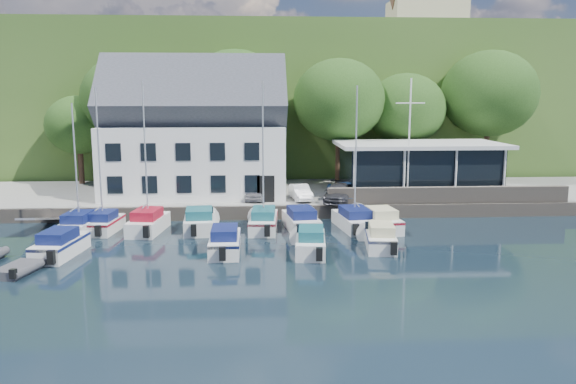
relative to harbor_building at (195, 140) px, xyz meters
name	(u,v)px	position (x,y,z in m)	size (l,w,h in m)	color
ground	(299,264)	(7.00, -16.50, -5.35)	(180.00, 180.00, 0.00)	black
quay	(283,197)	(7.00, 1.00, -4.85)	(60.00, 13.00, 1.00)	gray
quay_face	(287,213)	(7.00, -5.50, -4.85)	(60.00, 0.30, 1.00)	#675D52
hillside	(268,101)	(7.00, 45.50, 2.65)	(160.00, 75.00, 16.00)	#32501E
field_patch	(313,53)	(15.00, 53.50, 10.80)	(50.00, 30.00, 0.30)	#536432
farmhouse	(426,15)	(29.00, 35.50, 14.75)	(10.40, 7.00, 8.20)	beige
harbor_building	(195,140)	(0.00, 0.00, 0.00)	(14.40, 8.20, 8.70)	silver
club_pavilion	(418,168)	(18.00, -0.50, -2.30)	(13.20, 7.20, 4.10)	black
seawall	(449,195)	(19.00, -5.10, -3.75)	(18.00, 0.50, 1.20)	#675D52
gangway	(44,229)	(-9.50, -7.50, -5.35)	(1.20, 6.00, 1.40)	silver
car_silver	(255,192)	(4.72, -2.92, -3.76)	(1.40, 3.48, 1.18)	#A09FA4
car_white	(300,192)	(8.15, -3.19, -3.77)	(1.24, 3.55, 1.17)	silver
car_dgrey	(338,193)	(10.90, -4.06, -3.69)	(1.85, 4.55, 1.32)	#2C2D31
car_blue	(346,190)	(11.63, -3.11, -3.67)	(1.57, 3.96, 1.36)	#315B97
flagpole	(409,140)	(16.30, -3.58, 0.21)	(2.19, 0.20, 9.11)	silver
tree_0	(79,140)	(-10.92, 6.05, -0.42)	(5.75, 5.75, 7.86)	black
tree_1	(130,120)	(-6.30, 5.65, 1.32)	(8.30, 8.30, 11.34)	black
tree_2	(236,117)	(3.04, 5.76, 1.61)	(8.72, 8.72, 11.92)	black
tree_3	(339,122)	(12.20, 4.75, 1.21)	(8.13, 8.13, 11.11)	black
tree_4	(405,128)	(18.51, 5.81, 0.59)	(7.23, 7.23, 9.88)	black
tree_5	(488,116)	(26.34, 6.05, 1.64)	(8.76, 8.76, 11.97)	black
boat_r1_0	(76,164)	(-6.64, -9.10, -0.81)	(1.89, 5.77, 9.07)	silver
boat_r1_1	(100,167)	(-5.30, -8.52, -1.04)	(2.04, 5.16, 8.62)	silver
boat_r1_2	(146,160)	(-2.32, -8.75, -0.58)	(1.96, 6.18, 9.54)	silver
boat_r1_3	(200,219)	(1.04, -8.66, -4.57)	(2.19, 5.86, 1.56)	silver
boat_r1_4	(263,162)	(5.24, -8.56, -0.78)	(1.89, 6.86, 9.15)	silver
boat_r1_5	(301,218)	(7.75, -8.68, -4.58)	(2.02, 6.47, 1.54)	silver
boat_r1_6	(356,162)	(11.36, -8.61, -0.84)	(2.13, 6.71, 9.02)	silver
boat_r1_7	(380,219)	(13.01, -9.11, -4.58)	(2.05, 5.92, 1.53)	silver
boat_r2_0	(60,242)	(-6.18, -14.10, -4.58)	(1.88, 6.03, 1.53)	silver
boat_r2_2	(225,239)	(2.95, -13.89, -4.59)	(1.85, 6.15, 1.52)	silver
boat_r2_3	(311,240)	(7.82, -14.29, -4.60)	(1.79, 6.03, 1.49)	silver
boat_r2_4	(380,236)	(12.00, -13.56, -4.60)	(1.76, 5.62, 1.49)	silver
dinghy_1	(18,268)	(-7.21, -17.30, -5.03)	(1.66, 2.77, 0.65)	#35353A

